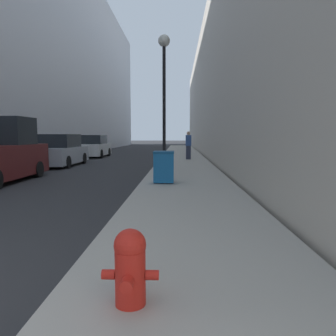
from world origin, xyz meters
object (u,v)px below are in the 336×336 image
trash_bin (164,166)px  lamppost (164,78)px  parked_sedan_far (94,147)px  pedestrian_on_sidewalk (188,145)px  parked_sedan_near (60,151)px  fire_hydrant (130,265)px

trash_bin → lamppost: lamppost is taller
parked_sedan_far → pedestrian_on_sidewalk: bearing=-30.0°
parked_sedan_near → parked_sedan_far: bearing=90.0°
fire_hydrant → parked_sedan_near: parked_sedan_near is taller
parked_sedan_near → pedestrian_on_sidewalk: bearing=24.2°
parked_sedan_near → lamppost: bearing=-30.5°
pedestrian_on_sidewalk → parked_sedan_near: bearing=-155.8°
trash_bin → lamppost: size_ratio=0.18×
parked_sedan_near → parked_sedan_far: (0.00, 7.32, -0.02)m
fire_hydrant → parked_sedan_far: size_ratio=0.16×
fire_hydrant → lamppost: 11.99m
fire_hydrant → lamppost: bearing=91.0°
parked_sedan_near → parked_sedan_far: size_ratio=1.05×
parked_sedan_near → pedestrian_on_sidewalk: (7.13, 3.20, 0.24)m
parked_sedan_far → pedestrian_on_sidewalk: pedestrian_on_sidewalk is taller
parked_sedan_far → fire_hydrant: bearing=-74.7°
fire_hydrant → parked_sedan_near: (-6.08, 14.90, 0.28)m
trash_bin → lamppost: (-0.16, 3.73, 3.45)m
fire_hydrant → pedestrian_on_sidewalk: bearing=86.7°
fire_hydrant → trash_bin: trash_bin is taller
lamppost → parked_sedan_far: bearing=118.6°
trash_bin → parked_sedan_near: (-6.03, 7.19, 0.12)m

